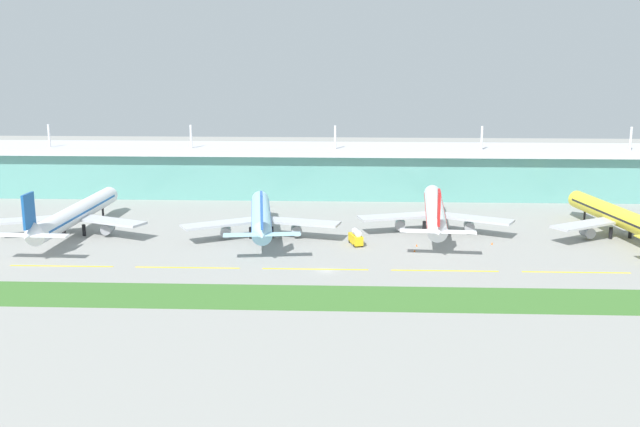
{
  "coord_description": "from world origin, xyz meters",
  "views": [
    {
      "loc": [
        6.26,
        -187.62,
        56.99
      ],
      "look_at": [
        -3.27,
        37.74,
        7.0
      ],
      "focal_mm": 41.96,
      "sensor_mm": 36.0,
      "label": 1
    }
  ],
  "objects_px": {
    "airliner_farthest": "(619,217)",
    "safety_cone_left_wingtip": "(417,245)",
    "airliner_nearest": "(75,214)",
    "airliner_far_middle": "(435,212)",
    "safety_cone_right_wingtip": "(492,243)",
    "fuel_truck": "(356,237)",
    "airliner_near_middle": "(261,217)",
    "safety_cone_nose_front": "(415,251)"
  },
  "relations": [
    {
      "from": "airliner_farthest",
      "to": "safety_cone_left_wingtip",
      "type": "xyz_separation_m",
      "value": [
        -62.81,
        -13.41,
        -6.1
      ]
    },
    {
      "from": "airliner_farthest",
      "to": "airliner_nearest",
      "type": "bearing_deg",
      "value": -178.84
    },
    {
      "from": "airliner_far_middle",
      "to": "safety_cone_right_wingtip",
      "type": "height_order",
      "value": "airliner_far_middle"
    },
    {
      "from": "fuel_truck",
      "to": "airliner_nearest",
      "type": "bearing_deg",
      "value": 174.12
    },
    {
      "from": "airliner_farthest",
      "to": "fuel_truck",
      "type": "distance_m",
      "value": 81.77
    },
    {
      "from": "airliner_near_middle",
      "to": "airliner_farthest",
      "type": "distance_m",
      "value": 109.91
    },
    {
      "from": "airliner_far_middle",
      "to": "safety_cone_left_wingtip",
      "type": "height_order",
      "value": "airliner_far_middle"
    },
    {
      "from": "airliner_near_middle",
      "to": "airliner_farthest",
      "type": "relative_size",
      "value": 0.97
    },
    {
      "from": "airliner_farthest",
      "to": "safety_cone_right_wingtip",
      "type": "xyz_separation_m",
      "value": [
        -40.25,
        -10.31,
        -6.1
      ]
    },
    {
      "from": "airliner_near_middle",
      "to": "safety_cone_left_wingtip",
      "type": "distance_m",
      "value": 48.26
    },
    {
      "from": "airliner_near_middle",
      "to": "safety_cone_nose_front",
      "type": "relative_size",
      "value": 87.97
    },
    {
      "from": "safety_cone_nose_front",
      "to": "airliner_near_middle",
      "type": "bearing_deg",
      "value": 161.8
    },
    {
      "from": "safety_cone_right_wingtip",
      "to": "fuel_truck",
      "type": "bearing_deg",
      "value": -177.03
    },
    {
      "from": "safety_cone_nose_front",
      "to": "safety_cone_right_wingtip",
      "type": "distance_m",
      "value": 25.4
    },
    {
      "from": "airliner_nearest",
      "to": "safety_cone_left_wingtip",
      "type": "relative_size",
      "value": 100.06
    },
    {
      "from": "airliner_nearest",
      "to": "airliner_near_middle",
      "type": "bearing_deg",
      "value": -0.97
    },
    {
      "from": "airliner_nearest",
      "to": "fuel_truck",
      "type": "height_order",
      "value": "airliner_nearest"
    },
    {
      "from": "airliner_nearest",
      "to": "safety_cone_right_wingtip",
      "type": "height_order",
      "value": "airliner_nearest"
    },
    {
      "from": "safety_cone_left_wingtip",
      "to": "safety_cone_nose_front",
      "type": "relative_size",
      "value": 1.0
    },
    {
      "from": "airliner_near_middle",
      "to": "safety_cone_right_wingtip",
      "type": "relative_size",
      "value": 87.97
    },
    {
      "from": "airliner_far_middle",
      "to": "fuel_truck",
      "type": "xyz_separation_m",
      "value": [
        -24.97,
        -17.62,
        -4.19
      ]
    },
    {
      "from": "airliner_nearest",
      "to": "fuel_truck",
      "type": "relative_size",
      "value": 9.17
    },
    {
      "from": "airliner_farthest",
      "to": "fuel_truck",
      "type": "height_order",
      "value": "airliner_farthest"
    },
    {
      "from": "airliner_far_middle",
      "to": "safety_cone_nose_front",
      "type": "distance_m",
      "value": 26.72
    },
    {
      "from": "airliner_near_middle",
      "to": "fuel_truck",
      "type": "distance_m",
      "value": 30.48
    },
    {
      "from": "airliner_farthest",
      "to": "airliner_near_middle",
      "type": "bearing_deg",
      "value": -177.71
    },
    {
      "from": "airliner_near_middle",
      "to": "safety_cone_nose_front",
      "type": "bearing_deg",
      "value": -18.2
    },
    {
      "from": "airliner_farthest",
      "to": "safety_cone_right_wingtip",
      "type": "height_order",
      "value": "airliner_farthest"
    },
    {
      "from": "airliner_farthest",
      "to": "safety_cone_nose_front",
      "type": "relative_size",
      "value": 90.86
    },
    {
      "from": "airliner_farthest",
      "to": "safety_cone_right_wingtip",
      "type": "bearing_deg",
      "value": -165.64
    },
    {
      "from": "airliner_near_middle",
      "to": "fuel_truck",
      "type": "relative_size",
      "value": 8.06
    },
    {
      "from": "airliner_nearest",
      "to": "safety_cone_right_wingtip",
      "type": "distance_m",
      "value": 128.3
    },
    {
      "from": "airliner_far_middle",
      "to": "safety_cone_right_wingtip",
      "type": "bearing_deg",
      "value": -45.06
    },
    {
      "from": "safety_cone_right_wingtip",
      "to": "airliner_farthest",
      "type": "bearing_deg",
      "value": 14.36
    },
    {
      "from": "fuel_truck",
      "to": "safety_cone_nose_front",
      "type": "height_order",
      "value": "fuel_truck"
    },
    {
      "from": "airliner_near_middle",
      "to": "safety_cone_nose_front",
      "type": "xyz_separation_m",
      "value": [
        45.88,
        -15.08,
        -6.1
      ]
    },
    {
      "from": "airliner_farthest",
      "to": "safety_cone_nose_front",
      "type": "xyz_separation_m",
      "value": [
        -63.94,
        -19.47,
        -6.1
      ]
    },
    {
      "from": "airliner_near_middle",
      "to": "fuel_truck",
      "type": "height_order",
      "value": "airliner_near_middle"
    },
    {
      "from": "airliner_far_middle",
      "to": "airliner_farthest",
      "type": "bearing_deg",
      "value": -5.34
    },
    {
      "from": "airliner_far_middle",
      "to": "safety_cone_nose_front",
      "type": "height_order",
      "value": "airliner_far_middle"
    },
    {
      "from": "airliner_nearest",
      "to": "airliner_far_middle",
      "type": "bearing_deg",
      "value": 4.38
    },
    {
      "from": "safety_cone_right_wingtip",
      "to": "safety_cone_left_wingtip",
      "type": "bearing_deg",
      "value": -172.16
    }
  ]
}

